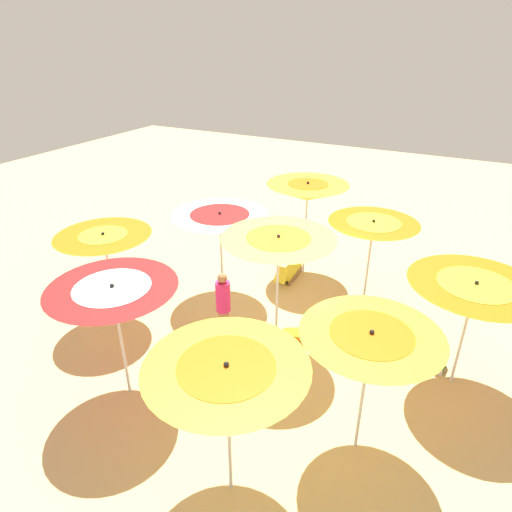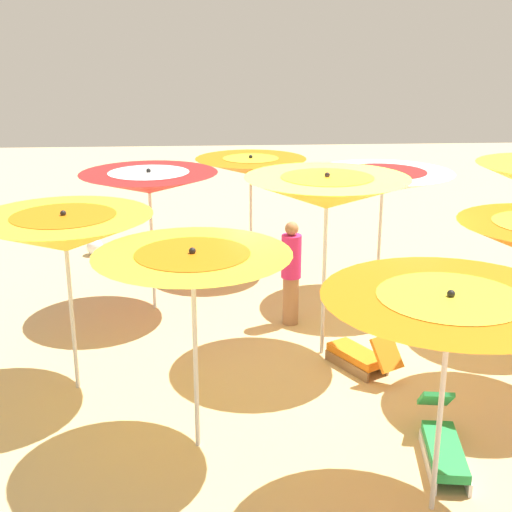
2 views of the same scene
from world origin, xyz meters
name	(u,v)px [view 1 (image 1 of 2)]	position (x,y,z in m)	size (l,w,h in m)	color
ground	(279,347)	(0.00, 0.00, -0.02)	(36.83, 36.83, 0.04)	#D1B57F
beach_umbrella_0	(307,192)	(-0.79, 3.29, 2.25)	(2.07, 2.07, 2.53)	silver
beach_umbrella_1	(220,221)	(-2.12, 1.23, 1.97)	(2.23, 2.23, 2.19)	silver
beach_umbrella_2	(104,241)	(-3.72, -0.77, 1.93)	(1.99, 1.99, 2.14)	silver
beach_umbrella_3	(373,231)	(1.14, 2.33, 1.94)	(1.97, 1.97, 2.21)	silver
beach_umbrella_4	(278,247)	(-0.08, 0.00, 2.27)	(2.14, 2.14, 2.53)	silver
beach_umbrella_5	(113,295)	(-1.87, -2.43, 2.06)	(2.10, 2.10, 2.27)	silver
beach_umbrella_6	(474,293)	(3.29, 0.52, 1.94)	(2.21, 2.21, 2.18)	silver
beach_umbrella_7	(370,343)	(2.09, -1.68, 2.01)	(1.98, 1.98, 2.23)	silver
beach_umbrella_8	(227,379)	(0.71, -3.20, 2.01)	(2.07, 2.07, 2.28)	silver
lounger_0	(309,333)	(0.47, 0.43, 0.21)	(1.15, 0.88, 0.62)	olive
lounger_1	(289,272)	(-0.95, 2.69, 0.19)	(0.37, 1.30, 0.54)	olive
lounger_2	(414,351)	(2.54, 0.85, 0.20)	(1.42, 0.55, 0.58)	silver
beachgoer_0	(223,306)	(-1.13, -0.32, 0.83)	(0.30, 0.30, 1.60)	#A3704C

